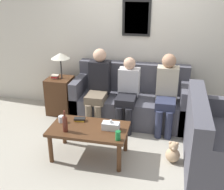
{
  "coord_description": "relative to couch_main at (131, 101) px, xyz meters",
  "views": [
    {
      "loc": [
        0.65,
        -3.93,
        2.32
      ],
      "look_at": [
        -0.19,
        -0.16,
        0.71
      ],
      "focal_mm": 45.0,
      "sensor_mm": 36.0,
      "label": 1
    }
  ],
  "objects": [
    {
      "name": "person_middle",
      "position": [
        -0.02,
        -0.22,
        0.29
      ],
      "size": [
        0.34,
        0.62,
        1.14
      ],
      "color": "black",
      "rests_on": "ground_plane"
    },
    {
      "name": "wine_bottle",
      "position": [
        -0.65,
        -1.4,
        0.23
      ],
      "size": [
        0.07,
        0.07,
        0.3
      ],
      "color": "#562319",
      "rests_on": "coffee_table"
    },
    {
      "name": "ground_plane",
      "position": [
        0.0,
        -0.49,
        -0.34
      ],
      "size": [
        16.0,
        16.0,
        0.0
      ],
      "primitive_type": "plane",
      "color": "#ADA899"
    },
    {
      "name": "teddy_bear",
      "position": [
        0.76,
        -1.12,
        -0.2
      ],
      "size": [
        0.2,
        0.2,
        0.31
      ],
      "color": "tan",
      "rests_on": "ground_plane"
    },
    {
      "name": "soda_can",
      "position": [
        0.07,
        -1.46,
        0.18
      ],
      "size": [
        0.07,
        0.07,
        0.12
      ],
      "color": "#197A38",
      "rests_on": "coffee_table"
    },
    {
      "name": "person_left",
      "position": [
        -0.52,
        -0.21,
        0.35
      ],
      "size": [
        0.34,
        0.62,
        1.26
      ],
      "color": "#756651",
      "rests_on": "ground_plane"
    },
    {
      "name": "couch_main",
      "position": [
        0.0,
        0.0,
        0.0
      ],
      "size": [
        1.93,
        0.81,
        0.96
      ],
      "color": "#4C4C56",
      "rests_on": "ground_plane"
    },
    {
      "name": "book_stack",
      "position": [
        -0.56,
        -1.08,
        0.14
      ],
      "size": [
        0.17,
        0.11,
        0.04
      ],
      "color": "gold",
      "rests_on": "coffee_table"
    },
    {
      "name": "wall_back",
      "position": [
        0.0,
        0.43,
        0.97
      ],
      "size": [
        9.0,
        0.08,
        2.6
      ],
      "color": "silver",
      "rests_on": "ground_plane"
    },
    {
      "name": "couch_side",
      "position": [
        1.27,
        -1.16,
        0.0
      ],
      "size": [
        0.81,
        1.5,
        0.96
      ],
      "rotation": [
        0.0,
        0.0,
        1.57
      ],
      "color": "#4C4C56",
      "rests_on": "ground_plane"
    },
    {
      "name": "drinking_glass",
      "position": [
        -0.8,
        -1.17,
        0.16
      ],
      "size": [
        0.08,
        0.08,
        0.09
      ],
      "color": "silver",
      "rests_on": "coffee_table"
    },
    {
      "name": "tissue_box",
      "position": [
        -0.08,
        -1.22,
        0.17
      ],
      "size": [
        0.23,
        0.12,
        0.14
      ],
      "color": "silver",
      "rests_on": "coffee_table"
    },
    {
      "name": "side_table_with_lamp",
      "position": [
        -1.3,
        -0.01,
        0.06
      ],
      "size": [
        0.44,
        0.43,
        1.13
      ],
      "color": "#4C2D19",
      "rests_on": "ground_plane"
    },
    {
      "name": "person_right",
      "position": [
        0.6,
        -0.21,
        0.34
      ],
      "size": [
        0.34,
        0.6,
        1.24
      ],
      "color": "#2D334C",
      "rests_on": "ground_plane"
    },
    {
      "name": "coffee_table",
      "position": [
        -0.38,
        -1.24,
        0.05
      ],
      "size": [
        1.06,
        0.6,
        0.45
      ],
      "color": "#4C2D19",
      "rests_on": "ground_plane"
    }
  ]
}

